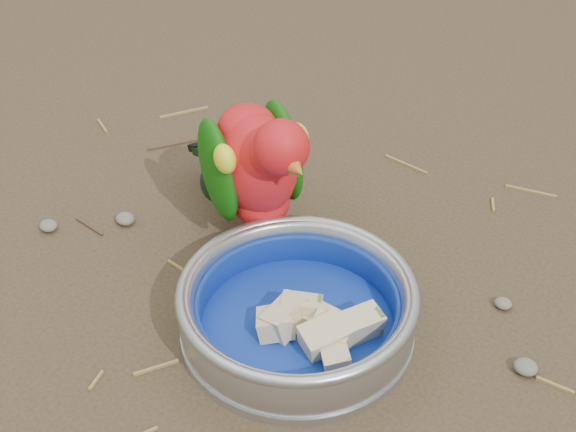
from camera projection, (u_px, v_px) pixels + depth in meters
The scene contains 6 objects.
ground at pixel (187, 343), 0.87m from camera, with size 60.00×60.00×0.00m, color #453524.
food_bowl at pixel (297, 328), 0.88m from camera, with size 0.23×0.23×0.02m, color #B2B2BA.
bowl_wall at pixel (297, 307), 0.86m from camera, with size 0.23×0.23×0.04m, color #B2B2BA, non-canonical shape.
fruit_wedges at pixel (297, 312), 0.86m from camera, with size 0.14×0.14×0.03m, color beige, non-canonical shape.
lory_parrot at pixel (257, 176), 0.94m from camera, with size 0.11×0.22×0.18m, color red, non-canonical shape.
ground_debris at pixel (197, 325), 0.89m from camera, with size 0.90×0.80×0.01m, color olive, non-canonical shape.
Camera 1 is at (0.44, -0.43, 0.64)m, focal length 55.00 mm.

